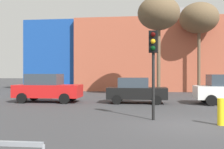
# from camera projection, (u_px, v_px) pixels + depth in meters

# --- Properties ---
(ground_plane) EXTENTS (200.00, 200.00, 0.00)m
(ground_plane) POSITION_uv_depth(u_px,v_px,m) (190.00, 125.00, 9.90)
(ground_plane) COLOR #38383A
(building_backdrop) EXTENTS (35.15, 13.76, 10.01)m
(building_backdrop) POSITION_uv_depth(u_px,v_px,m) (174.00, 57.00, 34.82)
(building_backdrop) COLOR #B2563D
(building_backdrop) RESTS_ON ground_plane
(parked_car_0) EXTENTS (4.37, 2.14, 1.89)m
(parked_car_0) POSITION_uv_depth(u_px,v_px,m) (47.00, 88.00, 18.11)
(parked_car_0) COLOR red
(parked_car_0) RESTS_ON ground_plane
(parked_car_1) EXTENTS (3.82, 1.88, 1.65)m
(parked_car_1) POSITION_uv_depth(u_px,v_px,m) (136.00, 90.00, 17.40)
(parked_car_1) COLOR black
(parked_car_1) RESTS_ON ground_plane
(traffic_light_island) EXTENTS (0.39, 0.38, 3.67)m
(traffic_light_island) POSITION_uv_depth(u_px,v_px,m) (153.00, 54.00, 11.07)
(traffic_light_island) COLOR black
(traffic_light_island) RESTS_ON ground_plane
(bare_tree_0) EXTENTS (3.45, 3.45, 8.26)m
(bare_tree_0) POSITION_uv_depth(u_px,v_px,m) (159.00, 14.00, 22.10)
(bare_tree_0) COLOR brown
(bare_tree_0) RESTS_ON ground_plane
(bare_tree_1) EXTENTS (3.80, 3.80, 8.92)m
(bare_tree_1) POSITION_uv_depth(u_px,v_px,m) (199.00, 19.00, 26.54)
(bare_tree_1) COLOR brown
(bare_tree_1) RESTS_ON ground_plane
(bollard_yellow_0) EXTENTS (0.24, 0.24, 0.99)m
(bollard_yellow_0) POSITION_uv_depth(u_px,v_px,m) (221.00, 112.00, 9.92)
(bollard_yellow_0) COLOR yellow
(bollard_yellow_0) RESTS_ON ground_plane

